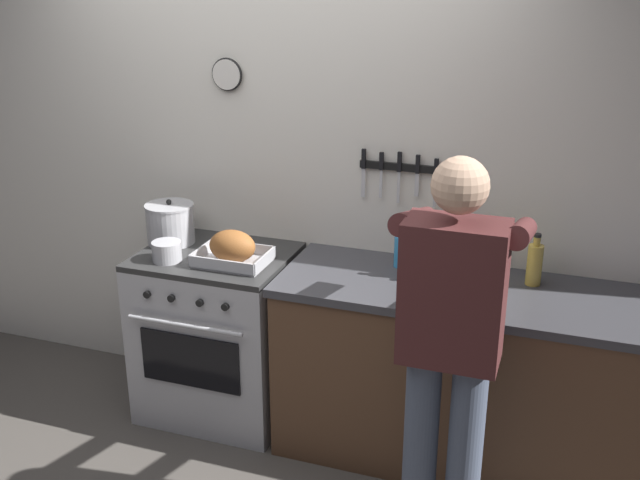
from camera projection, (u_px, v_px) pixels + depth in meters
The scene contains 14 objects.
wall_back at pixel (280, 164), 3.95m from camera, with size 6.00×0.13×2.60m.
counter_block at pixel (491, 379), 3.56m from camera, with size 2.03×0.65×0.90m.
stove at pixel (219, 333), 4.00m from camera, with size 0.76×0.67×0.90m.
person_cook at pixel (451, 335), 2.90m from camera, with size 0.51×0.63×1.66m.
roasting_pan at pixel (232, 249), 3.69m from camera, with size 0.35×0.26×0.17m.
stock_pot at pixel (170, 223), 3.96m from camera, with size 0.25×0.25×0.24m.
saucepan at pixel (167, 251), 3.74m from camera, with size 0.15×0.15×0.10m.
cutting_board at pixel (452, 291), 3.39m from camera, with size 0.36×0.24×0.02m, color tan.
bottle_wine_red at pixel (462, 246), 3.57m from camera, with size 0.08×0.08×0.32m.
bottle_dish_soap at pixel (401, 250), 3.65m from camera, with size 0.07×0.07×0.20m.
bottle_olive_oil at pixel (476, 259), 3.42m from camera, with size 0.06×0.06×0.31m.
bottle_soy_sauce at pixel (415, 260), 3.52m from camera, with size 0.05×0.05×0.21m.
bottle_hot_sauce at pixel (412, 247), 3.72m from camera, with size 0.05×0.05×0.18m.
bottle_cooking_oil at pixel (535, 264), 3.45m from camera, with size 0.07×0.07×0.25m.
Camera 1 is at (1.47, -2.20, 2.31)m, focal length 42.54 mm.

